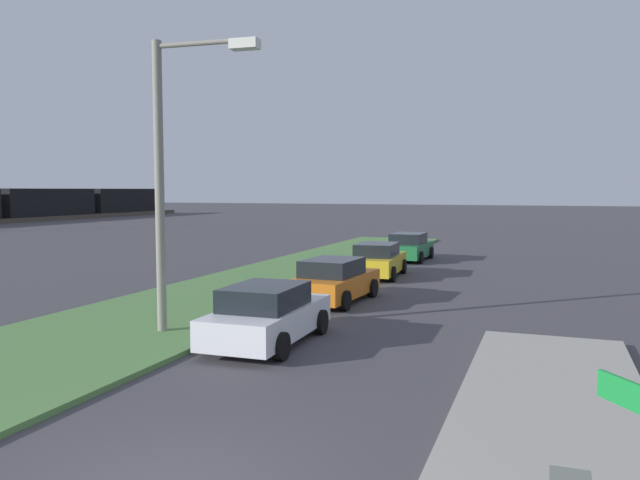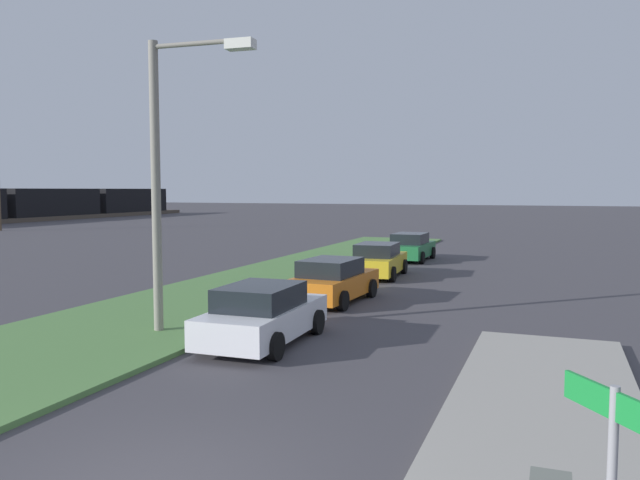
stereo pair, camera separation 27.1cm
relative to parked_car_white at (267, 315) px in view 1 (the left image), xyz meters
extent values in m
cube|color=#517F42|center=(2.65, 4.28, -0.66)|extent=(60.00, 6.00, 0.12)
cube|color=silver|center=(0.05, 0.00, -0.15)|extent=(4.33, 1.88, 0.70)
cube|color=black|center=(-0.15, 0.00, 0.48)|extent=(2.23, 1.64, 0.55)
cylinder|color=black|center=(1.38, 0.93, -0.40)|extent=(0.64, 0.23, 0.64)
cylinder|color=black|center=(1.42, -0.87, -0.40)|extent=(0.64, 0.23, 0.64)
cylinder|color=black|center=(-1.32, 0.88, -0.40)|extent=(0.64, 0.23, 0.64)
cylinder|color=black|center=(-1.28, -0.92, -0.40)|extent=(0.64, 0.23, 0.64)
cube|color=orange|center=(6.00, 0.32, -0.15)|extent=(4.39, 2.04, 0.70)
cube|color=black|center=(5.80, 0.33, 0.48)|extent=(2.29, 1.72, 0.55)
cylinder|color=black|center=(7.40, 1.14, -0.40)|extent=(0.65, 0.26, 0.64)
cylinder|color=black|center=(7.30, -0.65, -0.40)|extent=(0.65, 0.26, 0.64)
cylinder|color=black|center=(4.71, 1.29, -0.40)|extent=(0.65, 0.26, 0.64)
cylinder|color=black|center=(4.61, -0.50, -0.40)|extent=(0.65, 0.26, 0.64)
cube|color=gold|center=(12.41, 0.53, -0.15)|extent=(4.39, 2.03, 0.70)
cube|color=black|center=(12.21, 0.52, 0.48)|extent=(2.28, 1.72, 0.55)
cylinder|color=black|center=(13.71, 1.50, -0.40)|extent=(0.65, 0.25, 0.64)
cylinder|color=black|center=(13.81, -0.30, -0.40)|extent=(0.65, 0.25, 0.64)
cylinder|color=black|center=(11.01, 1.35, -0.40)|extent=(0.65, 0.25, 0.64)
cylinder|color=black|center=(11.11, -0.44, -0.40)|extent=(0.65, 0.25, 0.64)
cube|color=#1E6B38|center=(19.05, 0.57, -0.15)|extent=(4.33, 1.87, 0.70)
cube|color=black|center=(18.85, 0.57, 0.48)|extent=(2.23, 1.64, 0.55)
cylinder|color=black|center=(20.42, 1.45, -0.40)|extent=(0.64, 0.23, 0.64)
cylinder|color=black|center=(20.39, -0.35, -0.40)|extent=(0.64, 0.23, 0.64)
cylinder|color=black|center=(17.72, 1.49, -0.40)|extent=(0.64, 0.23, 0.64)
cylinder|color=black|center=(17.69, -0.31, -0.40)|extent=(0.64, 0.23, 0.64)
cube|color=black|center=(47.44, 52.35, 1.48)|extent=(14.00, 3.00, 3.40)
cube|color=black|center=(62.64, 52.35, 1.48)|extent=(14.00, 3.00, 3.40)
cylinder|color=gray|center=(-0.10, 2.96, 3.03)|extent=(0.24, 0.24, 7.50)
cylinder|color=gray|center=(-0.03, 1.76, 6.63)|extent=(0.26, 2.40, 0.12)
cube|color=silver|center=(0.04, 0.57, 6.53)|extent=(0.40, 0.72, 0.24)
camera|label=1|loc=(-13.67, -6.40, 3.05)|focal=35.03mm
camera|label=2|loc=(-13.58, -6.66, 3.05)|focal=35.03mm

